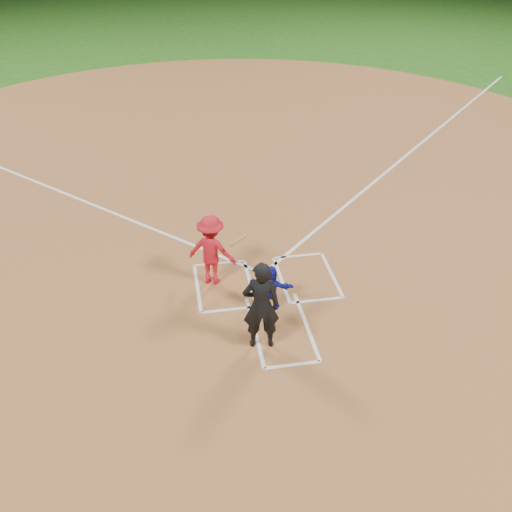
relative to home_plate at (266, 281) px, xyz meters
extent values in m
plane|color=#205615|center=(0.00, 0.00, -0.02)|extent=(120.00, 120.00, 0.00)
cylinder|color=brown|center=(0.00, 6.00, -0.01)|extent=(28.00, 28.00, 0.01)
cylinder|color=silver|center=(0.00, 0.00, 0.00)|extent=(0.60, 0.60, 0.02)
imported|color=#13179C|center=(-0.08, -0.97, 0.51)|extent=(1.01, 0.67, 1.04)
imported|color=black|center=(-0.50, -2.11, 0.97)|extent=(0.76, 0.53, 1.96)
cube|color=white|center=(-0.98, 0.92, -0.01)|extent=(1.22, 0.08, 0.01)
cube|color=white|center=(-0.98, -0.92, -0.01)|extent=(1.22, 0.08, 0.01)
cube|color=white|center=(-0.37, 0.00, -0.01)|extent=(0.08, 1.83, 0.01)
cube|color=white|center=(-1.59, 0.00, -0.01)|extent=(0.08, 1.83, 0.01)
cube|color=white|center=(0.98, 0.92, -0.01)|extent=(1.22, 0.08, 0.01)
cube|color=white|center=(0.98, -0.92, -0.01)|extent=(1.22, 0.08, 0.01)
cube|color=white|center=(0.37, 0.00, -0.01)|extent=(0.08, 1.83, 0.01)
cube|color=white|center=(1.59, 0.00, -0.01)|extent=(0.08, 1.83, 0.01)
cube|color=white|center=(-0.55, -1.70, -0.01)|extent=(0.08, 2.20, 0.01)
cube|color=white|center=(0.55, -1.70, -0.01)|extent=(0.08, 2.20, 0.01)
cube|color=white|center=(0.00, -2.80, -0.01)|extent=(1.10, 0.08, 0.01)
cube|color=white|center=(7.07, 7.37, -0.01)|extent=(14.21, 14.21, 0.01)
cube|color=white|center=(-7.07, 7.37, -0.01)|extent=(14.21, 14.21, 0.01)
imported|color=red|center=(-1.21, 0.21, 0.84)|extent=(1.26, 1.03, 1.70)
cylinder|color=#A9773E|center=(-0.61, 0.06, 1.13)|extent=(0.50, 0.75, 0.28)
camera|label=1|loc=(-2.05, -10.56, 7.76)|focal=40.00mm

